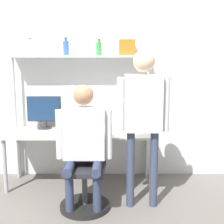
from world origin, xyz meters
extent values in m
plane|color=slate|center=(0.00, 0.00, 0.00)|extent=(12.00, 12.00, 0.00)
cube|color=silver|center=(0.00, 0.76, 1.35)|extent=(8.00, 0.06, 2.70)
cube|color=beige|center=(0.00, 0.37, 0.71)|extent=(1.96, 0.71, 0.03)
cylinder|color=#A5A5AA|center=(-0.92, 0.08, 0.35)|extent=(0.05, 0.05, 0.70)
cylinder|color=#A5A5AA|center=(0.92, 0.08, 0.35)|extent=(0.05, 0.05, 0.70)
cylinder|color=#A5A5AA|center=(-0.92, 0.67, 0.35)|extent=(0.05, 0.05, 0.70)
cylinder|color=#A5A5AA|center=(0.92, 0.67, 0.35)|extent=(0.05, 0.05, 0.70)
cube|color=white|center=(0.00, 0.58, 1.71)|extent=(1.86, 0.27, 0.02)
cylinder|color=#B2B2B7|center=(-0.91, 0.58, 0.86)|extent=(0.04, 0.04, 1.72)
cylinder|color=#B2B2B7|center=(0.91, 0.58, 0.86)|extent=(0.04, 0.04, 1.72)
cylinder|color=#333338|center=(-0.51, 0.55, 0.73)|extent=(0.20, 0.20, 0.01)
cylinder|color=#333338|center=(-0.51, 0.55, 0.79)|extent=(0.06, 0.06, 0.10)
cube|color=#333338|center=(-0.51, 0.55, 1.00)|extent=(0.47, 0.01, 0.35)
cube|color=navy|center=(-0.51, 0.55, 1.00)|extent=(0.44, 0.02, 0.32)
cube|color=#333338|center=(0.08, 0.25, 0.73)|extent=(0.30, 0.23, 0.01)
cube|color=black|center=(0.08, 0.23, 0.74)|extent=(0.25, 0.13, 0.00)
cube|color=#333338|center=(0.08, 0.34, 0.85)|extent=(0.30, 0.06, 0.23)
cube|color=black|center=(0.08, 0.33, 0.85)|extent=(0.26, 0.05, 0.20)
cube|color=#264C8C|center=(0.29, 0.22, 0.73)|extent=(0.07, 0.15, 0.01)
cube|color=black|center=(0.29, 0.22, 0.74)|extent=(0.06, 0.13, 0.00)
cylinder|color=black|center=(0.11, -0.34, 0.03)|extent=(0.56, 0.56, 0.06)
cylinder|color=#4C4C51|center=(0.11, -0.34, 0.25)|extent=(0.06, 0.06, 0.38)
cube|color=#26262B|center=(0.11, -0.34, 0.47)|extent=(0.48, 0.48, 0.05)
cube|color=#26262B|center=(0.12, -0.13, 0.72)|extent=(0.42, 0.06, 0.45)
cylinder|color=#2D3856|center=(-0.03, -0.51, 0.25)|extent=(0.09, 0.09, 0.49)
cylinder|color=#2D3856|center=(0.26, -0.51, 0.25)|extent=(0.09, 0.09, 0.49)
cylinder|color=#2D3856|center=(-0.03, -0.48, 0.54)|extent=(0.10, 0.38, 0.10)
cylinder|color=#2D3856|center=(0.26, -0.48, 0.54)|extent=(0.10, 0.38, 0.10)
cube|color=silver|center=(0.11, -0.31, 0.87)|extent=(0.45, 0.20, 0.58)
cylinder|color=silver|center=(-0.16, -0.31, 0.86)|extent=(0.08, 0.08, 0.55)
cylinder|color=silver|center=(0.39, -0.31, 0.86)|extent=(0.08, 0.08, 0.55)
sphere|color=tan|center=(0.11, -0.31, 1.29)|extent=(0.22, 0.22, 0.22)
cylinder|color=#38425B|center=(0.63, -0.27, 0.44)|extent=(0.09, 0.09, 0.88)
cylinder|color=#38425B|center=(0.90, -0.27, 0.44)|extent=(0.09, 0.09, 0.88)
cube|color=silver|center=(0.76, -0.27, 1.20)|extent=(0.41, 0.20, 0.63)
cylinder|color=silver|center=(0.52, -0.27, 1.18)|extent=(0.08, 0.08, 0.60)
cylinder|color=silver|center=(1.01, -0.27, 1.18)|extent=(0.08, 0.08, 0.60)
sphere|color=beige|center=(0.76, -0.27, 1.65)|extent=(0.24, 0.24, 0.24)
cylinder|color=#335999|center=(-0.19, 0.58, 1.81)|extent=(0.08, 0.08, 0.19)
cylinder|color=#335999|center=(-0.19, 0.58, 1.92)|extent=(0.04, 0.04, 0.04)
cylinder|color=black|center=(-0.19, 0.58, 1.95)|extent=(0.04, 0.04, 0.01)
cylinder|color=#2D8C3F|center=(0.25, 0.58, 1.80)|extent=(0.07, 0.07, 0.17)
cylinder|color=#2D8C3F|center=(0.25, 0.58, 1.91)|extent=(0.03, 0.03, 0.03)
cylinder|color=black|center=(0.25, 0.58, 1.93)|extent=(0.04, 0.04, 0.01)
cylinder|color=silver|center=(-0.67, 0.58, 1.81)|extent=(0.07, 0.07, 0.18)
cylinder|color=silver|center=(-0.67, 0.58, 1.92)|extent=(0.03, 0.03, 0.03)
cylinder|color=black|center=(-0.67, 0.58, 1.94)|extent=(0.03, 0.03, 0.01)
cube|color=#D1661E|center=(0.62, 0.58, 1.82)|extent=(0.21, 0.17, 0.21)
camera|label=1|loc=(0.42, -3.64, 1.69)|focal=50.00mm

